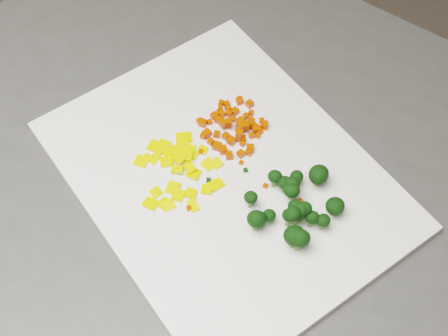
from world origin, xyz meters
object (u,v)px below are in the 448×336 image
(counter_block, at_px, (254,314))
(cutting_board, at_px, (224,175))
(broccoli_pile, at_px, (297,205))
(pepper_pile, at_px, (177,170))
(carrot_pile, at_px, (235,122))

(counter_block, bearing_deg, cutting_board, -175.26)
(broccoli_pile, bearing_deg, pepper_pile, 173.17)
(pepper_pile, xyz_separation_m, broccoli_pile, (0.15, -0.02, 0.02))
(cutting_board, relative_size, pepper_pile, 3.88)
(counter_block, bearing_deg, broccoli_pile, -44.36)
(carrot_pile, relative_size, pepper_pile, 0.86)
(cutting_board, xyz_separation_m, carrot_pile, (-0.00, 0.07, 0.02))
(cutting_board, height_order, carrot_pile, carrot_pile)
(cutting_board, height_order, broccoli_pile, broccoli_pile)
(counter_block, distance_m, carrot_pile, 0.48)
(counter_block, distance_m, broccoli_pile, 0.49)
(counter_block, distance_m, pepper_pile, 0.48)
(pepper_pile, bearing_deg, cutting_board, 16.91)
(cutting_board, bearing_deg, pepper_pile, -163.09)
(cutting_board, distance_m, pepper_pile, 0.06)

